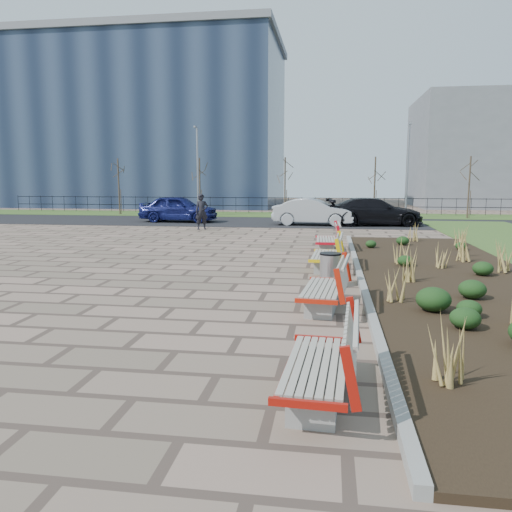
# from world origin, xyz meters

# --- Properties ---
(ground) EXTENTS (120.00, 120.00, 0.00)m
(ground) POSITION_xyz_m (0.00, 0.00, 0.00)
(ground) COLOR #806658
(ground) RESTS_ON ground
(planting_bed) EXTENTS (4.50, 18.00, 0.10)m
(planting_bed) POSITION_xyz_m (6.25, 5.00, 0.05)
(planting_bed) COLOR black
(planting_bed) RESTS_ON ground
(planting_curb) EXTENTS (0.16, 18.00, 0.15)m
(planting_curb) POSITION_xyz_m (3.92, 5.00, 0.07)
(planting_curb) COLOR gray
(planting_curb) RESTS_ON ground
(grass_verge_far) EXTENTS (80.00, 5.00, 0.04)m
(grass_verge_far) POSITION_xyz_m (0.00, 28.00, 0.02)
(grass_verge_far) COLOR #33511E
(grass_verge_far) RESTS_ON ground
(road) EXTENTS (80.00, 7.00, 0.02)m
(road) POSITION_xyz_m (0.00, 22.00, 0.01)
(road) COLOR black
(road) RESTS_ON ground
(bench_a) EXTENTS (1.02, 2.15, 1.00)m
(bench_a) POSITION_xyz_m (3.00, -2.22, 0.50)
(bench_a) COLOR #A8140B
(bench_a) RESTS_ON ground
(bench_b) EXTENTS (1.09, 2.17, 1.00)m
(bench_b) POSITION_xyz_m (3.00, 1.96, 0.50)
(bench_b) COLOR red
(bench_b) RESTS_ON ground
(bench_c) EXTENTS (1.00, 2.14, 1.00)m
(bench_c) POSITION_xyz_m (3.00, 6.41, 0.50)
(bench_c) COLOR yellow
(bench_c) RESTS_ON ground
(bench_d) EXTENTS (0.95, 2.12, 1.00)m
(bench_d) POSITION_xyz_m (3.00, 10.13, 0.50)
(bench_d) COLOR red
(bench_d) RESTS_ON ground
(litter_bin) EXTENTS (0.50, 0.50, 0.82)m
(litter_bin) POSITION_xyz_m (3.14, 4.15, 0.41)
(litter_bin) COLOR #B2B2B7
(litter_bin) RESTS_ON ground
(pedestrian) EXTENTS (0.79, 0.67, 1.83)m
(pedestrian) POSITION_xyz_m (-3.44, 17.15, 0.92)
(pedestrian) COLOR black
(pedestrian) RESTS_ON ground
(car_blue) EXTENTS (4.73, 2.04, 1.59)m
(car_blue) POSITION_xyz_m (-5.95, 21.26, 0.81)
(car_blue) COLOR navy
(car_blue) RESTS_ON road
(car_silver) EXTENTS (4.61, 1.86, 1.49)m
(car_silver) POSITION_xyz_m (2.17, 20.32, 0.76)
(car_silver) COLOR #A2A5A9
(car_silver) RESTS_ON road
(car_black) EXTENTS (5.48, 2.75, 1.53)m
(car_black) POSITION_xyz_m (5.55, 20.65, 0.78)
(car_black) COLOR black
(car_black) RESTS_ON road
(tree_a) EXTENTS (1.40, 1.40, 4.00)m
(tree_a) POSITION_xyz_m (-12.00, 26.50, 2.04)
(tree_a) COLOR #4C3D2D
(tree_a) RESTS_ON grass_verge_far
(tree_b) EXTENTS (1.40, 1.40, 4.00)m
(tree_b) POSITION_xyz_m (-6.00, 26.50, 2.04)
(tree_b) COLOR #4C3D2D
(tree_b) RESTS_ON grass_verge_far
(tree_c) EXTENTS (1.40, 1.40, 4.00)m
(tree_c) POSITION_xyz_m (0.00, 26.50, 2.04)
(tree_c) COLOR #4C3D2D
(tree_c) RESTS_ON grass_verge_far
(tree_d) EXTENTS (1.40, 1.40, 4.00)m
(tree_d) POSITION_xyz_m (6.00, 26.50, 2.04)
(tree_d) COLOR #4C3D2D
(tree_d) RESTS_ON grass_verge_far
(tree_e) EXTENTS (1.40, 1.40, 4.00)m
(tree_e) POSITION_xyz_m (12.00, 26.50, 2.04)
(tree_e) COLOR #4C3D2D
(tree_e) RESTS_ON grass_verge_far
(lamp_west) EXTENTS (0.24, 0.60, 6.00)m
(lamp_west) POSITION_xyz_m (-6.00, 26.00, 3.04)
(lamp_west) COLOR gray
(lamp_west) RESTS_ON grass_verge_far
(lamp_east) EXTENTS (0.24, 0.60, 6.00)m
(lamp_east) POSITION_xyz_m (8.00, 26.00, 3.04)
(lamp_east) COLOR gray
(lamp_east) RESTS_ON grass_verge_far
(railing_fence) EXTENTS (44.00, 0.10, 1.20)m
(railing_fence) POSITION_xyz_m (0.00, 29.50, 0.64)
(railing_fence) COLOR black
(railing_fence) RESTS_ON grass_verge_far
(building_glass) EXTENTS (40.00, 14.00, 15.00)m
(building_glass) POSITION_xyz_m (-22.00, 40.00, 7.50)
(building_glass) COLOR #192338
(building_glass) RESTS_ON ground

